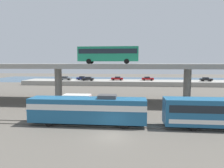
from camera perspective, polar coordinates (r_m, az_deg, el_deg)
name	(u,v)px	position (r m, az deg, el deg)	size (l,w,h in m)	color
ground_plane	(111,136)	(24.31, -0.18, -14.35)	(260.00, 260.00, 0.00)	#565149
rail_strip_near	(114,127)	(27.33, 0.51, -11.88)	(110.00, 0.12, 0.12)	#59544C
rail_strip_far	(115,123)	(28.79, 0.79, -10.94)	(110.00, 0.12, 0.12)	#59544C
train_locomotive	(82,109)	(28.22, -8.44, -6.88)	(16.87, 3.04, 4.18)	#1E5984
highway_overpass	(121,67)	(42.75, 2.51, 4.71)	(96.00, 11.30, 8.20)	gray
transit_bus_on_overpass	(108,54)	(41.28, -1.09, 8.52)	(12.00, 2.68, 3.40)	#197A56
service_truck_west	(82,103)	(35.19, -8.35, -5.23)	(6.80, 2.46, 3.04)	maroon
pier_parking_lot	(126,83)	(78.08, 3.86, 0.40)	(78.09, 10.87, 1.66)	gray
parked_car_0	(206,79)	(81.52, 24.82, 1.22)	(4.09, 1.90, 1.50)	black
parked_car_1	(83,78)	(80.28, -8.24, 1.65)	(4.58, 1.91, 1.50)	navy
parked_car_2	(65,78)	(80.60, -12.93, 1.58)	(4.47, 1.97, 1.50)	#515459
parked_car_3	(117,78)	(77.92, 1.48, 1.58)	(4.52, 1.99, 1.50)	maroon
parked_car_4	(88,79)	(77.25, -6.75, 1.51)	(4.53, 1.95, 1.50)	black
parked_car_5	(148,78)	(78.51, 9.92, 1.53)	(4.49, 1.97, 1.50)	maroon
harbor_water	(127,80)	(101.06, 4.25, 1.20)	(140.00, 36.00, 0.01)	#2D5170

